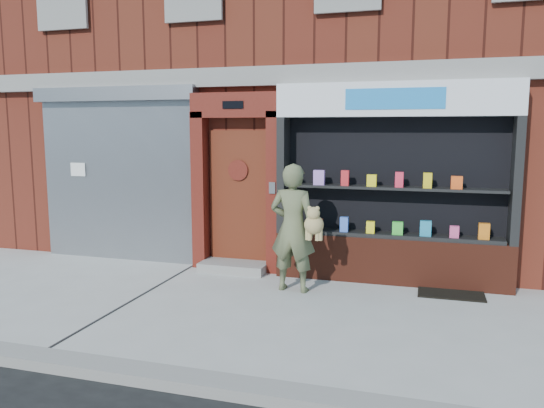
% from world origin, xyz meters
% --- Properties ---
extents(ground, '(80.00, 80.00, 0.00)m').
position_xyz_m(ground, '(0.00, 0.00, 0.00)').
color(ground, '#9E9E99').
rests_on(ground, ground).
extents(curb, '(60.00, 0.30, 0.12)m').
position_xyz_m(curb, '(0.00, -2.15, 0.06)').
color(curb, gray).
rests_on(curb, ground).
extents(building, '(12.00, 8.16, 8.00)m').
position_xyz_m(building, '(-0.00, 5.99, 4.00)').
color(building, '#551D13').
rests_on(building, ground).
extents(shutter_bay, '(3.10, 0.30, 3.04)m').
position_xyz_m(shutter_bay, '(-3.00, 1.93, 1.72)').
color(shutter_bay, gray).
rests_on(shutter_bay, ground).
extents(red_door_bay, '(1.52, 0.58, 2.90)m').
position_xyz_m(red_door_bay, '(-0.75, 1.86, 1.46)').
color(red_door_bay, '#52140E').
rests_on(red_door_bay, ground).
extents(pharmacy_bay, '(3.50, 0.41, 3.00)m').
position_xyz_m(pharmacy_bay, '(1.75, 1.81, 1.37)').
color(pharmacy_bay, '#5C2315').
rests_on(pharmacy_bay, ground).
extents(woman, '(0.83, 0.55, 1.84)m').
position_xyz_m(woman, '(0.45, 0.95, 0.93)').
color(woman, '#5C6341').
rests_on(woman, ground).
extents(doormat, '(0.91, 0.64, 0.02)m').
position_xyz_m(doormat, '(2.63, 1.46, 0.01)').
color(doormat, black).
rests_on(doormat, ground).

